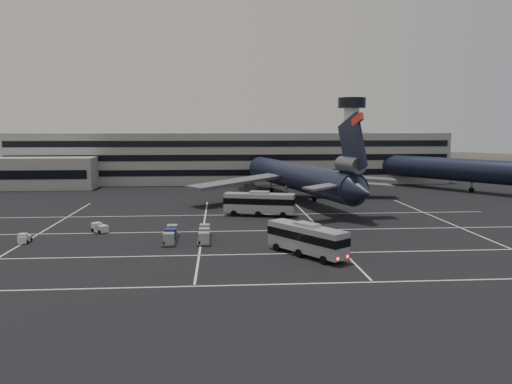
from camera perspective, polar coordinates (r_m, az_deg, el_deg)
ground at (r=71.62m, az=-1.38°, el=-5.14°), size 260.00×260.00×0.00m
lane_markings at (r=72.38m, az=-0.66°, el=-5.00°), size 90.00×55.62×0.01m
terminal at (r=141.23m, az=-4.03°, el=3.90°), size 125.00×26.00×24.00m
hills at (r=242.36m, az=0.88°, el=0.88°), size 352.00×180.00×44.00m
trijet_main at (r=105.13m, az=4.80°, el=1.77°), size 45.97×56.97×18.08m
trijet_far at (r=130.16m, az=23.88°, el=2.32°), size 39.42×49.59×18.08m
bus_near at (r=61.13m, az=5.81°, el=-5.23°), size 8.84×10.93×4.07m
bus_far at (r=87.74m, az=0.40°, el=-1.21°), size 12.77×5.89×4.40m
tug_a at (r=74.67m, az=-24.94°, el=-4.84°), size 1.37×2.21×1.38m
tug_b at (r=77.76m, az=-17.36°, el=-3.94°), size 2.78×2.77×1.58m
uld_cluster at (r=69.66m, az=-7.83°, el=-4.86°), size 6.44×7.64×1.71m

